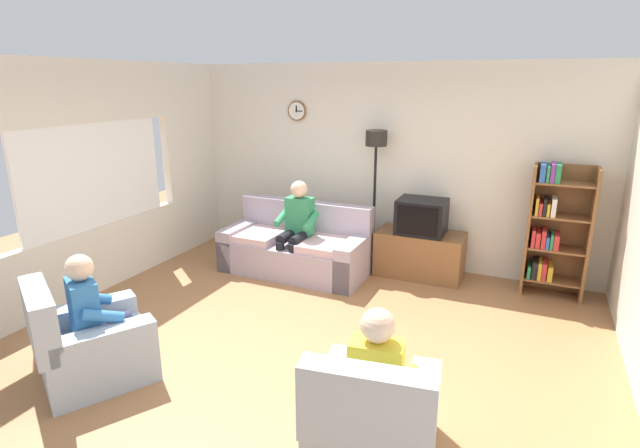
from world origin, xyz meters
TOP-DOWN VIEW (x-y plane):
  - ground_plane at (0.00, 0.00)m, footprint 12.00×12.00m
  - back_wall_assembly at (-0.00, 2.66)m, footprint 6.20×0.17m
  - left_wall_assembly at (-2.86, 0.03)m, footprint 0.12×5.80m
  - couch at (-0.93, 1.72)m, footprint 1.91×0.90m
  - tv_stand at (0.60, 2.25)m, footprint 1.10×0.56m
  - tv at (0.60, 2.23)m, footprint 0.60×0.49m
  - bookshelf at (2.12, 2.32)m, footprint 0.68×0.36m
  - floor_lamp at (-0.07, 2.35)m, footprint 0.28×0.28m
  - armchair_near_window at (-1.42, -1.19)m, footprint 1.14×1.16m
  - armchair_near_bookshelf at (1.08, -1.13)m, footprint 0.92×0.98m
  - person_on_couch at (-0.87, 1.61)m, footprint 0.51×0.54m
  - person_in_left_armchair at (-1.38, -1.11)m, footprint 0.61×0.63m
  - person_in_right_armchair at (1.07, -1.04)m, footprint 0.55×0.57m

SIDE VIEW (x-z plane):
  - ground_plane at x=0.00m, z-range 0.00..0.00m
  - armchair_near_window at x=-1.42m, z-range -0.16..0.74m
  - armchair_near_bookshelf at x=1.08m, z-range -0.16..0.74m
  - tv_stand at x=0.60m, z-range 0.00..0.59m
  - couch at x=-0.93m, z-range -0.14..0.76m
  - person_in_left_armchair at x=-1.38m, z-range 0.04..1.16m
  - person_in_right_armchair at x=1.07m, z-range 0.04..1.16m
  - person_on_couch at x=-0.87m, z-range 0.08..1.32m
  - bookshelf at x=2.12m, z-range 0.01..1.59m
  - tv at x=0.60m, z-range 0.59..1.03m
  - left_wall_assembly at x=-2.86m, z-range -0.01..2.69m
  - back_wall_assembly at x=0.00m, z-range 0.00..2.70m
  - floor_lamp at x=-0.07m, z-range 0.53..2.38m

